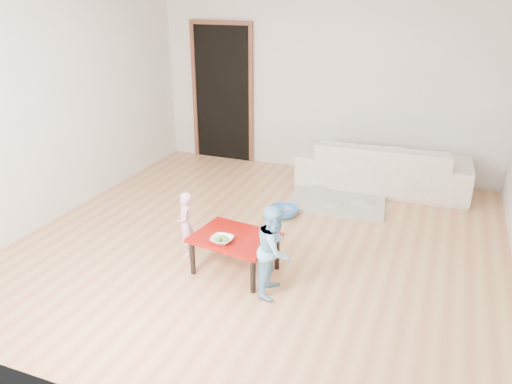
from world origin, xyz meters
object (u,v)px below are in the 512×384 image
Objects in this scene: child_pink at (185,224)px; child_blue at (274,250)px; sofa at (383,165)px; bowl at (222,240)px; basin at (283,212)px; red_table at (235,254)px.

child_blue reaches higher than child_pink.
sofa is 3.07m from bowl.
child_pink is 1.90× the size of basin.
child_pink is at bearing -117.29° from basin.
child_pink is at bearing 152.28° from bowl.
red_table is 2.13× the size of basin.
red_table is at bearing 47.70° from child_pink.
red_table is 0.63m from child_pink.
sofa is 11.18× the size of bowl.
bowl is at bearing -110.84° from red_table.
bowl reaches higher than red_table.
bowl is 1.56m from basin.
child_pink is 0.81× the size of child_blue.
child_blue is at bearing 77.85° from sofa.
basin is at bearing 122.29° from child_pink.
child_pink reaches higher than sofa.
bowl is 0.24× the size of child_blue.
red_table is 0.55m from child_blue.
sofa reaches higher than basin.
red_table is at bearing 69.16° from bowl.
bowl is 0.30× the size of child_pink.
child_blue is (-0.53, -2.92, 0.09)m from sofa.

